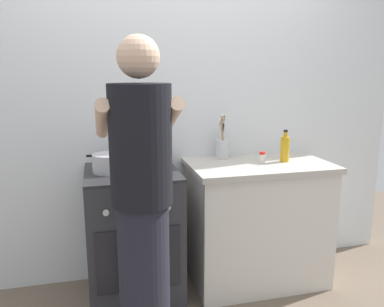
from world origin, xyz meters
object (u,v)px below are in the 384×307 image
(mixing_bowl, at_px, (153,164))
(utensil_crock, at_px, (222,145))
(person, at_px, (142,210))
(pot, at_px, (109,163))
(stove_range, at_px, (134,235))
(oil_bottle, at_px, (285,148))
(spice_bottle, at_px, (262,157))

(mixing_bowl, height_order, utensil_crock, utensil_crock)
(utensil_crock, height_order, person, person)
(pot, bearing_deg, stove_range, -1.82)
(mixing_bowl, height_order, oil_bottle, oil_bottle)
(pot, relative_size, oil_bottle, 1.22)
(pot, bearing_deg, oil_bottle, -0.17)
(mixing_bowl, relative_size, spice_bottle, 3.36)
(pot, xyz_separation_m, oil_bottle, (1.23, -0.00, 0.04))
(pot, height_order, oil_bottle, oil_bottle)
(person, bearing_deg, spice_bottle, 34.91)
(stove_range, xyz_separation_m, person, (-0.01, -0.64, 0.41))
(oil_bottle, xyz_separation_m, person, (-1.10, -0.64, -0.14))
(mixing_bowl, distance_m, utensil_crock, 0.59)
(stove_range, distance_m, utensil_crock, 0.91)
(stove_range, distance_m, spice_bottle, 1.04)
(stove_range, relative_size, spice_bottle, 11.51)
(pot, distance_m, utensil_crock, 0.85)
(pot, distance_m, spice_bottle, 1.06)
(oil_bottle, bearing_deg, utensil_crock, 153.25)
(oil_bottle, bearing_deg, pot, 179.83)
(stove_range, distance_m, pot, 0.53)
(utensil_crock, bearing_deg, stove_range, -163.44)
(stove_range, relative_size, utensil_crock, 2.71)
(stove_range, bearing_deg, spice_bottle, 0.38)
(utensil_crock, bearing_deg, pot, -166.41)
(pot, distance_m, mixing_bowl, 0.28)
(oil_bottle, relative_size, person, 0.14)
(utensil_crock, bearing_deg, mixing_bowl, -159.13)
(pot, height_order, person, person)
(stove_range, distance_m, mixing_bowl, 0.51)
(oil_bottle, height_order, person, person)
(stove_range, relative_size, pot, 3.21)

